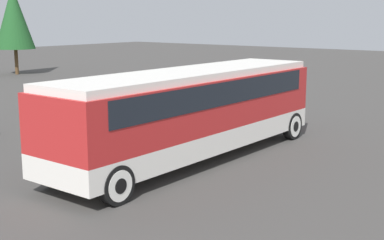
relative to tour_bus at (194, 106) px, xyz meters
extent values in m
plane|color=#423F3D|center=(-0.10, 0.00, -1.73)|extent=(120.00, 120.00, 0.00)
cube|color=silver|center=(-0.10, 0.00, -0.97)|extent=(10.80, 2.53, 0.67)
cube|color=red|center=(-0.10, 0.00, 0.14)|extent=(10.80, 2.53, 1.56)
cube|color=black|center=(-0.10, 0.00, 0.52)|extent=(9.51, 2.57, 0.70)
cube|color=silver|center=(-0.10, 0.00, 1.03)|extent=(10.59, 2.33, 0.22)
cube|color=red|center=(5.16, 0.00, -0.08)|extent=(0.36, 2.43, 1.78)
cylinder|color=black|center=(4.50, -1.16, -1.23)|extent=(1.00, 0.28, 1.00)
cylinder|color=silver|center=(4.50, -1.16, -1.23)|extent=(0.78, 0.30, 0.78)
cylinder|color=black|center=(4.50, -1.16, -1.23)|extent=(0.38, 0.32, 0.38)
cylinder|color=black|center=(4.50, 1.16, -1.23)|extent=(1.00, 0.28, 1.00)
cylinder|color=silver|center=(4.50, 1.16, -1.23)|extent=(0.78, 0.30, 0.78)
cylinder|color=black|center=(4.50, 1.16, -1.23)|extent=(0.38, 0.32, 0.38)
cylinder|color=black|center=(-4.54, -1.16, -1.23)|extent=(1.00, 0.28, 1.00)
cylinder|color=silver|center=(-4.54, -1.16, -1.23)|extent=(0.78, 0.30, 0.78)
cylinder|color=black|center=(-4.54, -1.16, -1.23)|extent=(0.38, 0.32, 0.38)
cylinder|color=black|center=(-4.54, 1.16, -1.23)|extent=(1.00, 0.28, 1.00)
cylinder|color=silver|center=(-4.54, 1.16, -1.23)|extent=(0.78, 0.30, 0.78)
cylinder|color=black|center=(-4.54, 1.16, -1.23)|extent=(0.38, 0.32, 0.38)
cube|color=black|center=(4.48, 8.54, -1.17)|extent=(4.48, 1.74, 0.61)
cube|color=black|center=(4.30, 8.54, -0.57)|extent=(2.33, 1.56, 0.59)
cylinder|color=black|center=(6.22, 7.76, -1.38)|extent=(0.71, 0.22, 0.71)
cylinder|color=black|center=(6.22, 7.76, -1.38)|extent=(0.27, 0.26, 0.27)
cylinder|color=black|center=(6.22, 9.32, -1.38)|extent=(0.71, 0.22, 0.71)
cylinder|color=black|center=(6.22, 9.32, -1.38)|extent=(0.27, 0.26, 0.27)
cylinder|color=black|center=(2.74, 7.76, -1.38)|extent=(0.71, 0.22, 0.71)
cylinder|color=black|center=(2.74, 7.76, -1.38)|extent=(0.27, 0.26, 0.27)
cylinder|color=black|center=(2.74, 9.32, -1.38)|extent=(0.71, 0.22, 0.71)
cylinder|color=black|center=(2.74, 9.32, -1.38)|extent=(0.27, 0.26, 0.27)
cylinder|color=brown|center=(11.79, 27.07, -0.72)|extent=(0.28, 0.28, 2.03)
cone|color=#1E5123|center=(11.79, 27.07, 2.74)|extent=(3.09, 3.09, 4.90)
camera|label=1|loc=(-13.17, -10.23, 2.76)|focal=50.00mm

